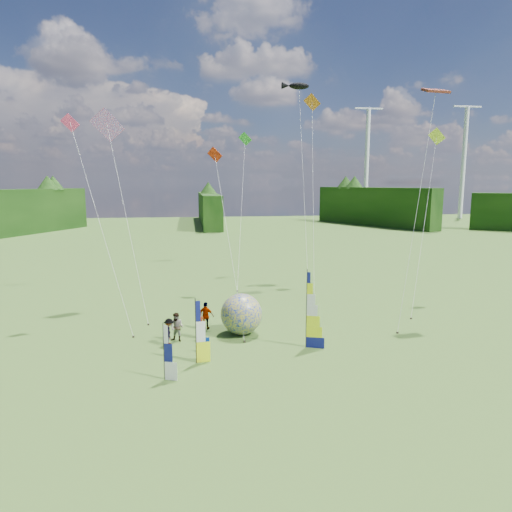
{
  "coord_description": "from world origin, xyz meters",
  "views": [
    {
      "loc": [
        -4.93,
        -22.43,
        9.81
      ],
      "look_at": [
        -1.0,
        4.0,
        5.5
      ],
      "focal_mm": 32.0,
      "sensor_mm": 36.0,
      "label": 1
    }
  ],
  "objects": [
    {
      "name": "small_kite_orange",
      "position": [
        6.4,
        18.33,
        9.54
      ],
      "size": [
        7.32,
        13.26,
        19.08
      ],
      "primitive_type": null,
      "rotation": [
        0.0,
        0.0,
        -0.2
      ],
      "color": "orange",
      "rests_on": "ground"
    },
    {
      "name": "small_kite_red",
      "position": [
        -1.76,
        15.84,
        6.75
      ],
      "size": [
        7.72,
        11.1,
        13.5
      ],
      "primitive_type": null,
      "rotation": [
        0.0,
        0.0,
        -0.43
      ],
      "color": "red",
      "rests_on": "ground"
    },
    {
      "name": "small_kite_green",
      "position": [
        0.38,
        23.19,
        7.89
      ],
      "size": [
        6.79,
        13.59,
        15.77
      ],
      "primitive_type": null,
      "rotation": [
        0.0,
        0.0,
        -0.18
      ],
      "color": "green",
      "rests_on": "ground"
    },
    {
      "name": "turbine_left",
      "position": [
        70.0,
        95.0,
        15.0
      ],
      "size": [
        8.0,
        1.2,
        30.0
      ],
      "primitive_type": null,
      "color": "silver",
      "rests_on": "ground"
    },
    {
      "name": "spectator_c",
      "position": [
        -6.25,
        4.72,
        0.83
      ],
      "size": [
        0.45,
        1.09,
        1.65
      ],
      "primitive_type": "imported",
      "rotation": [
        0.0,
        0.0,
        1.62
      ],
      "color": "#66594C",
      "rests_on": "ground"
    },
    {
      "name": "kite_whale",
      "position": [
        5.97,
        20.25,
        10.54
      ],
      "size": [
        9.44,
        14.39,
        21.08
      ],
      "primitive_type": null,
      "rotation": [
        0.0,
        0.0,
        0.41
      ],
      "color": "black",
      "rests_on": "ground"
    },
    {
      "name": "feather_banner_main",
      "position": [
        1.9,
        3.06,
        2.31
      ],
      "size": [
        1.22,
        0.51,
        4.62
      ],
      "primitive_type": null,
      "rotation": [
        0.0,
        0.0,
        -0.34
      ],
      "color": "navy",
      "rests_on": "ground"
    },
    {
      "name": "spectator_b",
      "position": [
        -5.79,
        5.31,
        0.91
      ],
      "size": [
        0.98,
        0.77,
        1.82
      ],
      "primitive_type": "imported",
      "rotation": [
        0.0,
        0.0,
        -0.44
      ],
      "color": "#66594C",
      "rests_on": "ground"
    },
    {
      "name": "turbine_right",
      "position": [
        45.0,
        102.0,
        15.0
      ],
      "size": [
        8.0,
        1.2,
        30.0
      ],
      "primitive_type": null,
      "color": "silver",
      "rests_on": "ground"
    },
    {
      "name": "small_kite_yellow",
      "position": [
        13.44,
        10.97,
        7.42
      ],
      "size": [
        9.45,
        10.76,
        14.85
      ],
      "primitive_type": null,
      "rotation": [
        0.0,
        0.0,
        -0.25
      ],
      "color": "#EFFE3A",
      "rests_on": "ground"
    },
    {
      "name": "treeline_ring",
      "position": [
        0.0,
        0.0,
        4.0
      ],
      "size": [
        210.0,
        210.0,
        8.0
      ],
      "primitive_type": null,
      "color": "#284C15",
      "rests_on": "ground"
    },
    {
      "name": "camp_chair",
      "position": [
        -4.12,
        2.86,
        0.46
      ],
      "size": [
        0.54,
        0.54,
        0.92
      ],
      "primitive_type": null,
      "rotation": [
        0.0,
        0.0,
        0.02
      ],
      "color": "navy",
      "rests_on": "ground"
    },
    {
      "name": "side_banner_far",
      "position": [
        -6.29,
        -0.33,
        1.43
      ],
      "size": [
        0.84,
        0.39,
        2.87
      ],
      "primitive_type": null,
      "rotation": [
        0.0,
        0.0,
        -0.35
      ],
      "color": "white",
      "rests_on": "ground"
    },
    {
      "name": "kite_parafoil",
      "position": [
        10.56,
        6.82,
        9.06
      ],
      "size": [
        8.13,
        8.29,
        18.11
      ],
      "primitive_type": null,
      "rotation": [
        0.0,
        0.0,
        -0.03
      ],
      "color": "#B93926",
      "rests_on": "ground"
    },
    {
      "name": "spectator_d",
      "position": [
        -3.91,
        7.4,
        0.94
      ],
      "size": [
        1.19,
        0.81,
        1.88
      ],
      "primitive_type": "imported",
      "rotation": [
        0.0,
        0.0,
        2.78
      ],
      "color": "#66594C",
      "rests_on": "ground"
    },
    {
      "name": "spectator_a",
      "position": [
        -4.31,
        5.67,
        0.87
      ],
      "size": [
        0.76,
        0.69,
        1.75
      ],
      "primitive_type": "imported",
      "rotation": [
        0.0,
        0.0,
        0.55
      ],
      "color": "#66594C",
      "rests_on": "ground"
    },
    {
      "name": "small_kite_pink",
      "position": [
        -10.79,
        9.29,
        7.51
      ],
      "size": [
        6.81,
        8.05,
        15.01
      ],
      "primitive_type": null,
      "rotation": [
        0.0,
        0.0,
        0.04
      ],
      "color": "#F03B76",
      "rests_on": "ground"
    },
    {
      "name": "ground",
      "position": [
        0.0,
        0.0,
        0.0
      ],
      "size": [
        220.0,
        220.0,
        0.0
      ],
      "primitive_type": "plane",
      "color": "#546C2D",
      "rests_on": "ground"
    },
    {
      "name": "side_banner_left",
      "position": [
        -4.67,
        1.63,
        1.76
      ],
      "size": [
        0.98,
        0.18,
        3.52
      ],
      "primitive_type": null,
      "rotation": [
        0.0,
        0.0,
        0.08
      ],
      "color": "#F0FF16",
      "rests_on": "ground"
    },
    {
      "name": "bol_inflatable",
      "position": [
        -1.65,
        6.09,
        1.35
      ],
      "size": [
        3.0,
        3.0,
        2.7
      ],
      "primitive_type": "sphere",
      "rotation": [
        0.0,
        0.0,
        -0.12
      ],
      "color": "#0019A5",
      "rests_on": "ground"
    },
    {
      "name": "kite_rainbow_delta",
      "position": [
        -9.51,
        12.7,
        8.27
      ],
      "size": [
        9.33,
        12.92,
        16.54
      ],
      "primitive_type": null,
      "rotation": [
        0.0,
        0.0,
        0.15
      ],
      "color": "#F1393E",
      "rests_on": "ground"
    }
  ]
}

